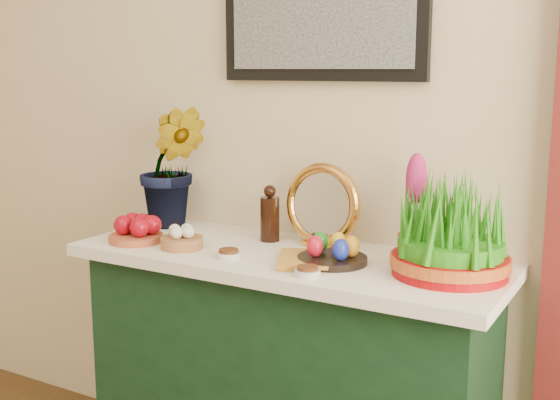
% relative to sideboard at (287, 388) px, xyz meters
% --- Properties ---
extents(sideboard, '(1.30, 0.45, 0.85)m').
position_rel_sideboard_xyz_m(sideboard, '(0.00, 0.00, 0.00)').
color(sideboard, '#12341C').
rests_on(sideboard, ground).
extents(tablecloth, '(1.40, 0.55, 0.04)m').
position_rel_sideboard_xyz_m(tablecloth, '(0.00, 0.00, 0.45)').
color(tablecloth, white).
rests_on(tablecloth, sideboard).
extents(hyacinth_green, '(0.39, 0.37, 0.60)m').
position_rel_sideboard_xyz_m(hyacinth_green, '(-0.56, 0.13, 0.76)').
color(hyacinth_green, '#2F7F25').
rests_on(hyacinth_green, tablecloth).
extents(apple_bowl, '(0.21, 0.21, 0.09)m').
position_rel_sideboard_xyz_m(apple_bowl, '(-0.52, -0.13, 0.50)').
color(apple_bowl, '#AF5030').
rests_on(apple_bowl, tablecloth).
extents(garlic_basket, '(0.15, 0.15, 0.08)m').
position_rel_sideboard_xyz_m(garlic_basket, '(-0.33, -0.12, 0.50)').
color(garlic_basket, '#A36C41').
rests_on(garlic_basket, tablecloth).
extents(vinegar_cruet, '(0.07, 0.07, 0.19)m').
position_rel_sideboard_xyz_m(vinegar_cruet, '(-0.13, 0.11, 0.55)').
color(vinegar_cruet, black).
rests_on(vinegar_cruet, tablecloth).
extents(mirror, '(0.28, 0.09, 0.28)m').
position_rel_sideboard_xyz_m(mirror, '(0.06, 0.13, 0.60)').
color(mirror, gold).
rests_on(mirror, tablecloth).
extents(book, '(0.21, 0.25, 0.03)m').
position_rel_sideboard_xyz_m(book, '(0.03, -0.12, 0.48)').
color(book, gold).
rests_on(book, tablecloth).
extents(spice_dish_left, '(0.08, 0.08, 0.03)m').
position_rel_sideboard_xyz_m(spice_dish_left, '(-0.13, -0.15, 0.48)').
color(spice_dish_left, silver).
rests_on(spice_dish_left, tablecloth).
extents(spice_dish_right, '(0.08, 0.08, 0.03)m').
position_rel_sideboard_xyz_m(spice_dish_right, '(0.18, -0.20, 0.48)').
color(spice_dish_right, silver).
rests_on(spice_dish_right, tablecloth).
extents(egg_plate, '(0.28, 0.28, 0.09)m').
position_rel_sideboard_xyz_m(egg_plate, '(0.18, -0.04, 0.50)').
color(egg_plate, black).
rests_on(egg_plate, tablecloth).
extents(hyacinth_pink, '(0.10, 0.10, 0.33)m').
position_rel_sideboard_xyz_m(hyacinth_pink, '(0.38, 0.12, 0.61)').
color(hyacinth_pink, brown).
rests_on(hyacinth_pink, tablecloth).
extents(wheatgrass_sabzeh, '(0.34, 0.34, 0.28)m').
position_rel_sideboard_xyz_m(wheatgrass_sabzeh, '(0.52, 0.01, 0.59)').
color(wheatgrass_sabzeh, '#99060A').
rests_on(wheatgrass_sabzeh, tablecloth).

